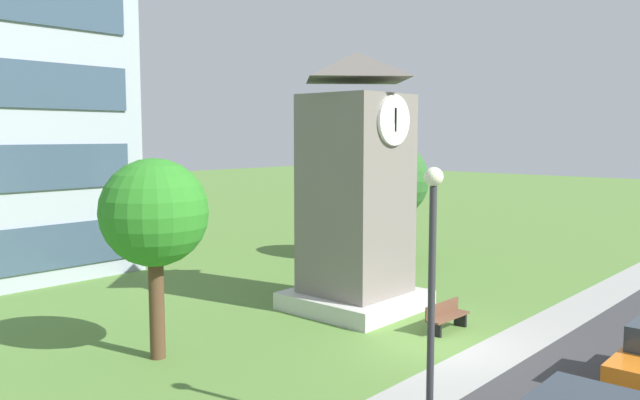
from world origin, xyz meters
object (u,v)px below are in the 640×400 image
object	(u,v)px
park_bench	(446,316)
street_lamp	(432,276)
tree_near_tower	(154,214)
clock_tower	(356,198)
tree_by_building	(390,180)

from	to	relation	value
park_bench	street_lamp	world-z (taller)	street_lamp
tree_near_tower	clock_tower	bearing A→B (deg)	-6.57
clock_tower	street_lamp	world-z (taller)	clock_tower
park_bench	street_lamp	distance (m)	8.32
tree_by_building	clock_tower	bearing A→B (deg)	-151.91
clock_tower	park_bench	distance (m)	5.07
tree_near_tower	park_bench	bearing A→B (deg)	-31.78
clock_tower	tree_near_tower	xyz separation A→B (m)	(-7.52, 0.87, 0.05)
tree_near_tower	tree_by_building	distance (m)	15.63
park_bench	tree_near_tower	world-z (taller)	tree_near_tower
street_lamp	tree_near_tower	bearing A→B (deg)	93.76
clock_tower	tree_by_building	bearing A→B (deg)	28.09
park_bench	tree_by_building	size ratio (longest dim) A/B	0.31
tree_near_tower	tree_by_building	xyz separation A→B (m)	(15.28, 3.28, -0.04)
tree_near_tower	tree_by_building	bearing A→B (deg)	12.11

